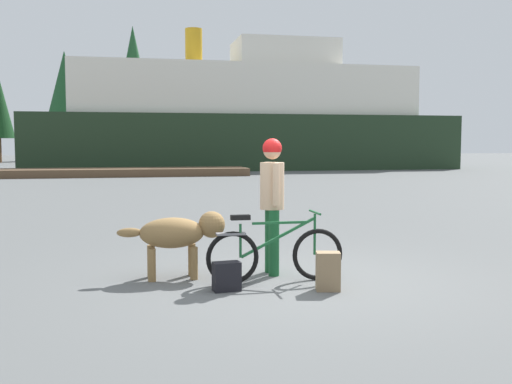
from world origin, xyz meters
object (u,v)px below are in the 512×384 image
backpack (328,271)px  ferry_boat (246,120)px  dog (179,233)px  handbag_pannier (227,276)px  bicycle (274,253)px  person_cyclist (272,192)px

backpack → ferry_boat: ferry_boat is taller
dog → ferry_boat: (6.94, 31.47, 2.65)m
backpack → ferry_boat: 33.06m
backpack → handbag_pannier: bearing=169.0°
bicycle → dog: bearing=157.2°
dog → handbag_pannier: size_ratio=4.01×
person_cyclist → backpack: (0.44, -1.00, -0.87)m
backpack → ferry_boat: bearing=80.8°
dog → backpack: size_ratio=3.01×
dog → backpack: dog is taller
person_cyclist → handbag_pannier: size_ratio=5.23×
handbag_pannier → dog: bearing=121.9°
bicycle → ferry_boat: bearing=79.7°
dog → ferry_boat: 32.34m
bicycle → ferry_boat: 32.60m
handbag_pannier → ferry_boat: bearing=78.7°
backpack → dog: bearing=148.6°
backpack → handbag_pannier: backpack is taller
person_cyclist → ferry_boat: bearing=79.7°
bicycle → backpack: bearing=-45.8°
bicycle → handbag_pannier: 0.75m
handbag_pannier → ferry_boat: ferry_boat is taller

